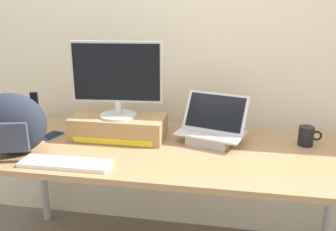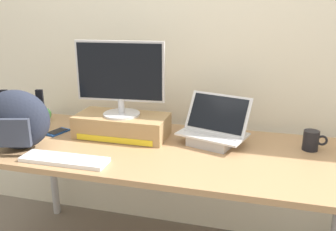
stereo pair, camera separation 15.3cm
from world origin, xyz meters
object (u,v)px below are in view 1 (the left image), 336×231
(toner_box_yellow, at_px, (119,127))
(cell_phone, at_px, (51,135))
(messenger_backpack, at_px, (12,124))
(coffee_mug, at_px, (307,136))
(plush_toy, at_px, (35,118))
(external_keyboard, at_px, (65,163))
(open_laptop, at_px, (212,132))
(desktop_monitor, at_px, (117,79))

(toner_box_yellow, xyz_separation_m, cell_phone, (-0.39, -0.05, -0.06))
(toner_box_yellow, distance_m, cell_phone, 0.40)
(messenger_backpack, relative_size, coffee_mug, 3.09)
(messenger_backpack, distance_m, plush_toy, 0.49)
(messenger_backpack, bearing_deg, toner_box_yellow, 18.83)
(external_keyboard, relative_size, coffee_mug, 3.53)
(messenger_backpack, distance_m, coffee_mug, 1.52)
(open_laptop, bearing_deg, messenger_backpack, -144.06)
(cell_phone, bearing_deg, open_laptop, 19.96)
(desktop_monitor, xyz_separation_m, coffee_mug, (1.02, 0.06, -0.29))
(open_laptop, xyz_separation_m, coffee_mug, (0.50, 0.04, -0.00))
(cell_phone, xyz_separation_m, plush_toy, (-0.20, 0.19, 0.04))
(coffee_mug, distance_m, plush_toy, 1.62)
(plush_toy, bearing_deg, open_laptop, -5.86)
(cell_phone, bearing_deg, plush_toy, 153.15)
(desktop_monitor, distance_m, external_keyboard, 0.54)
(desktop_monitor, relative_size, messenger_backpack, 1.32)
(coffee_mug, height_order, plush_toy, coffee_mug)
(plush_toy, bearing_deg, desktop_monitor, -12.89)
(open_laptop, relative_size, external_keyboard, 0.93)
(plush_toy, bearing_deg, cell_phone, -42.35)
(desktop_monitor, xyz_separation_m, plush_toy, (-0.59, 0.14, -0.30))
(desktop_monitor, height_order, plush_toy, desktop_monitor)
(desktop_monitor, bearing_deg, toner_box_yellow, 91.90)
(external_keyboard, height_order, messenger_backpack, messenger_backpack)
(messenger_backpack, xyz_separation_m, cell_phone, (0.06, 0.26, -0.15))
(toner_box_yellow, distance_m, coffee_mug, 1.02)
(desktop_monitor, xyz_separation_m, messenger_backpack, (-0.45, -0.31, -0.18))
(coffee_mug, bearing_deg, desktop_monitor, -176.48)
(toner_box_yellow, relative_size, plush_toy, 6.05)
(toner_box_yellow, distance_m, messenger_backpack, 0.56)
(open_laptop, xyz_separation_m, external_keyboard, (-0.66, -0.42, -0.04))
(open_laptop, bearing_deg, toner_box_yellow, -160.92)
(messenger_backpack, relative_size, plush_toy, 4.39)
(desktop_monitor, height_order, coffee_mug, desktop_monitor)
(coffee_mug, bearing_deg, cell_phone, -175.46)
(external_keyboard, bearing_deg, cell_phone, 125.20)
(messenger_backpack, bearing_deg, open_laptop, 2.84)
(coffee_mug, xyz_separation_m, cell_phone, (-1.41, -0.11, -0.05))
(open_laptop, xyz_separation_m, plush_toy, (-1.11, 0.11, -0.01))
(open_laptop, relative_size, messenger_backpack, 1.06)
(open_laptop, bearing_deg, external_keyboard, -130.53)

